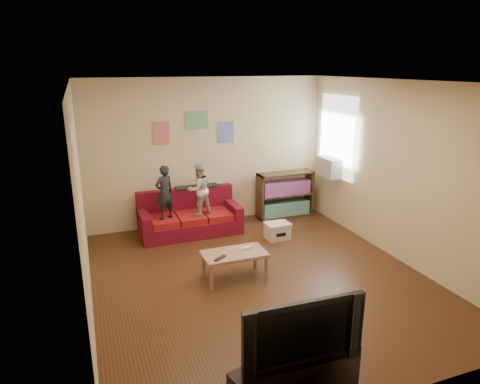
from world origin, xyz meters
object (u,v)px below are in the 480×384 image
object	(u,v)px
child_b	(199,189)
tv_stand	(296,381)
child_a	(164,192)
coffee_table	(234,256)
television	(299,328)
bookshelf	(285,197)
file_box	(277,231)
sofa	(189,218)

from	to	relation	value
child_b	tv_stand	distance (m)	4.20
tv_stand	child_a	bearing A→B (deg)	80.70
child_a	coffee_table	distance (m)	1.95
tv_stand	television	xyz separation A→B (m)	(0.00, 0.00, 0.54)
tv_stand	television	world-z (taller)	television
bookshelf	file_box	bearing A→B (deg)	-122.09
sofa	coffee_table	xyz separation A→B (m)	(0.16, -1.94, 0.08)
child_b	file_box	bearing A→B (deg)	132.53
file_box	tv_stand	distance (m)	3.76
child_b	television	xyz separation A→B (m)	(-0.26, -4.15, -0.07)
child_a	tv_stand	size ratio (longest dim) A/B	0.77
sofa	child_a	distance (m)	0.75
sofa	file_box	distance (m)	1.59
tv_stand	television	size ratio (longest dim) A/B	1.11
child_b	file_box	distance (m)	1.54
child_a	child_b	xyz separation A→B (m)	(0.60, 0.00, -0.01)
tv_stand	television	bearing A→B (deg)	-13.94
bookshelf	child_a	bearing A→B (deg)	-172.16
child_b	coffee_table	xyz separation A→B (m)	(0.01, -1.78, -0.49)
sofa	bookshelf	xyz separation A→B (m)	(1.98, 0.17, 0.14)
child_a	tv_stand	world-z (taller)	child_a
sofa	television	size ratio (longest dim) A/B	1.63
bookshelf	tv_stand	world-z (taller)	bookshelf
tv_stand	bookshelf	bearing A→B (deg)	51.01
coffee_table	bookshelf	xyz separation A→B (m)	(1.82, 2.12, 0.06)
child_a	television	xyz separation A→B (m)	(0.34, -4.15, -0.07)
coffee_table	file_box	bearing A→B (deg)	42.89
file_box	tv_stand	xyz separation A→B (m)	(-1.46, -3.47, 0.08)
bookshelf	coffee_table	bearing A→B (deg)	-130.72
bookshelf	television	world-z (taller)	television
child_b	child_a	bearing A→B (deg)	-17.80
child_a	coffee_table	bearing A→B (deg)	86.75
file_box	tv_stand	world-z (taller)	tv_stand
file_box	tv_stand	size ratio (longest dim) A/B	0.34
child_a	child_b	size ratio (longest dim) A/B	1.01
coffee_table	bookshelf	distance (m)	2.79
child_b	television	world-z (taller)	child_b
sofa	child_b	distance (m)	0.61
sofa	child_a	bearing A→B (deg)	-160.47
child_a	television	distance (m)	4.16
child_b	bookshelf	size ratio (longest dim) A/B	0.83
bookshelf	television	distance (m)	4.96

